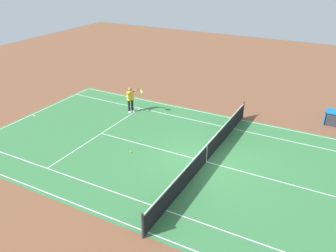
{
  "coord_description": "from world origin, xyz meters",
  "views": [
    {
      "loc": [
        -5.25,
        13.7,
        9.03
      ],
      "look_at": [
        2.65,
        -1.01,
        0.9
      ],
      "focal_mm": 37.36,
      "sensor_mm": 36.0,
      "label": 1
    }
  ],
  "objects": [
    {
      "name": "court_slab",
      "position": [
        0.0,
        0.0,
        0.0
      ],
      "size": [
        24.2,
        11.4,
        0.0
      ],
      "primitive_type": "cube",
      "color": "#387A42",
      "rests_on": "ground_plane"
    },
    {
      "name": "tennis_player_near",
      "position": [
        6.59,
        -3.36,
        0.93
      ],
      "size": [
        1.18,
        0.75,
        1.7
      ],
      "color": "black",
      "rests_on": "ground_plane"
    },
    {
      "name": "court_line_markings",
      "position": [
        0.0,
        0.0,
        0.0
      ],
      "size": [
        23.85,
        11.05,
        0.01
      ],
      "color": "white",
      "rests_on": "ground_plane"
    },
    {
      "name": "tennis_net",
      "position": [
        0.0,
        0.0,
        0.49
      ],
      "size": [
        0.1,
        11.7,
        1.08
      ],
      "color": "#2D2D33",
      "rests_on": "ground_plane"
    },
    {
      "name": "equipment_cart_tarped",
      "position": [
        -5.1,
        -7.49,
        0.44
      ],
      "size": [
        1.25,
        0.84,
        0.85
      ],
      "color": "#2D2D33",
      "rests_on": "ground_plane"
    },
    {
      "name": "tennis_ball",
      "position": [
        3.74,
        1.01,
        0.03
      ],
      "size": [
        0.07,
        0.07,
        0.07
      ],
      "primitive_type": "sphere",
      "color": "#CCE01E",
      "rests_on": "ground_plane"
    },
    {
      "name": "ground_plane",
      "position": [
        0.0,
        0.0,
        0.0
      ],
      "size": [
        60.0,
        60.0,
        0.0
      ],
      "primitive_type": "plane",
      "color": "brown"
    }
  ]
}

